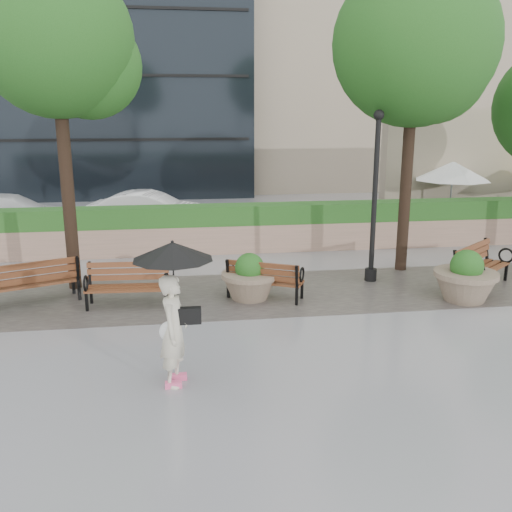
{
  "coord_description": "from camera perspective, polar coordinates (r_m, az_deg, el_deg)",
  "views": [
    {
      "loc": [
        -2.66,
        -8.95,
        3.97
      ],
      "look_at": [
        -1.07,
        2.1,
        1.1
      ],
      "focal_mm": 40.0,
      "sensor_mm": 36.0,
      "label": 1
    }
  ],
  "objects": [
    {
      "name": "ground",
      "position": [
        10.15,
        7.76,
        -8.76
      ],
      "size": [
        100.0,
        100.0,
        0.0
      ],
      "primitive_type": "plane",
      "color": "gray",
      "rests_on": "ground"
    },
    {
      "name": "cobble_strip",
      "position": [
        12.87,
        4.14,
        -3.57
      ],
      "size": [
        28.0,
        3.2,
        0.01
      ],
      "primitive_type": "cube",
      "color": "#383330",
      "rests_on": "ground"
    },
    {
      "name": "hedge_wall",
      "position": [
        16.51,
        1.24,
        2.86
      ],
      "size": [
        24.0,
        0.8,
        1.35
      ],
      "color": "tan",
      "rests_on": "ground"
    },
    {
      "name": "asphalt_street",
      "position": [
        20.52,
        -0.59,
        3.27
      ],
      "size": [
        40.0,
        7.0,
        0.0
      ],
      "primitive_type": "cube",
      "color": "black",
      "rests_on": "ground"
    },
    {
      "name": "bench_0",
      "position": [
        12.86,
        -21.27,
        -3.25
      ],
      "size": [
        1.93,
        1.35,
        0.97
      ],
      "rotation": [
        0.0,
        0.0,
        3.53
      ],
      "color": "brown",
      "rests_on": "ground"
    },
    {
      "name": "bench_1",
      "position": [
        12.13,
        -12.68,
        -3.73
      ],
      "size": [
        1.71,
        0.76,
        0.9
      ],
      "rotation": [
        0.0,
        0.0,
        -0.06
      ],
      "color": "brown",
      "rests_on": "ground"
    },
    {
      "name": "bench_2",
      "position": [
        12.32,
        0.9,
        -3.13
      ],
      "size": [
        1.72,
        1.29,
        0.86
      ],
      "rotation": [
        0.0,
        0.0,
        2.67
      ],
      "color": "brown",
      "rests_on": "ground"
    },
    {
      "name": "bench_3",
      "position": [
        14.13,
        21.59,
        -1.74
      ],
      "size": [
        1.83,
        1.67,
        0.96
      ],
      "rotation": [
        0.0,
        0.0,
        0.67
      ],
      "color": "brown",
      "rests_on": "ground"
    },
    {
      "name": "planter_left",
      "position": [
        12.26,
        -0.65,
        -2.53
      ],
      "size": [
        1.21,
        1.21,
        1.02
      ],
      "color": "#7F6B56",
      "rests_on": "ground"
    },
    {
      "name": "planter_right",
      "position": [
        12.92,
        20.21,
        -2.37
      ],
      "size": [
        1.33,
        1.33,
        1.12
      ],
      "color": "#7F6B56",
      "rests_on": "ground"
    },
    {
      "name": "lamppost",
      "position": [
        13.53,
        11.72,
        4.67
      ],
      "size": [
        0.28,
        0.28,
        3.98
      ],
      "color": "black",
      "rests_on": "ground"
    },
    {
      "name": "tree_0",
      "position": [
        13.29,
        -18.64,
        19.17
      ],
      "size": [
        3.35,
        3.24,
        7.01
      ],
      "color": "black",
      "rests_on": "ground"
    },
    {
      "name": "tree_1",
      "position": [
        14.73,
        16.04,
        19.15
      ],
      "size": [
        3.87,
        3.85,
        7.39
      ],
      "color": "black",
      "rests_on": "ground"
    },
    {
      "name": "patio_umb_white",
      "position": [
        20.13,
        19.08,
        7.99
      ],
      "size": [
        2.5,
        2.5,
        2.3
      ],
      "color": "black",
      "rests_on": "ground"
    },
    {
      "name": "car_left",
      "position": [
        20.21,
        -23.31,
        3.81
      ],
      "size": [
        4.68,
        2.19,
        1.32
      ],
      "primitive_type": "imported",
      "rotation": [
        0.0,
        0.0,
        1.65
      ],
      "color": "silver",
      "rests_on": "ground"
    },
    {
      "name": "car_right",
      "position": [
        19.55,
        -10.52,
        4.42
      ],
      "size": [
        4.19,
        2.18,
        1.32
      ],
      "primitive_type": "imported",
      "rotation": [
        0.0,
        0.0,
        1.36
      ],
      "color": "silver",
      "rests_on": "ground"
    },
    {
      "name": "pedestrian",
      "position": [
        8.34,
        -8.23,
        -4.34
      ],
      "size": [
        1.17,
        1.17,
        2.15
      ],
      "rotation": [
        0.0,
        0.0,
        1.26
      ],
      "color": "beige",
      "rests_on": "ground"
    }
  ]
}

